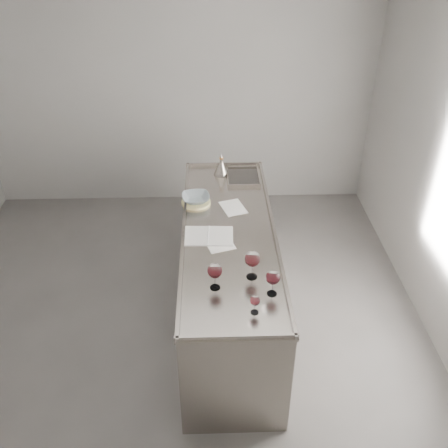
{
  "coord_description": "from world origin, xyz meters",
  "views": [
    {
      "loc": [
        0.35,
        -3.07,
        3.21
      ],
      "look_at": [
        0.46,
        0.28,
        1.02
      ],
      "focal_mm": 40.0,
      "sensor_mm": 36.0,
      "label": 1
    }
  ],
  "objects_px": {
    "counter": "(229,276)",
    "wine_glass_left": "(215,271)",
    "wine_glass_small": "(255,301)",
    "wine_funnel": "(221,168)",
    "wine_glass_middle": "(252,259)",
    "ceramic_bowl": "(196,198)",
    "notebook": "(208,236)",
    "wine_glass_right": "(273,278)"
  },
  "relations": [
    {
      "from": "wine_funnel",
      "to": "wine_glass_right",
      "type": "bearing_deg",
      "value": -80.53
    },
    {
      "from": "counter",
      "to": "wine_glass_left",
      "type": "height_order",
      "value": "wine_glass_left"
    },
    {
      "from": "counter",
      "to": "wine_glass_right",
      "type": "xyz_separation_m",
      "value": [
        0.26,
        -0.78,
        0.61
      ]
    },
    {
      "from": "wine_glass_left",
      "to": "wine_funnel",
      "type": "bearing_deg",
      "value": 86.91
    },
    {
      "from": "wine_funnel",
      "to": "wine_glass_middle",
      "type": "bearing_deg",
      "value": -83.8
    },
    {
      "from": "wine_glass_small",
      "to": "wine_glass_middle",
      "type": "bearing_deg",
      "value": 88.39
    },
    {
      "from": "counter",
      "to": "wine_glass_middle",
      "type": "distance_m",
      "value": 0.87
    },
    {
      "from": "wine_glass_left",
      "to": "wine_funnel",
      "type": "relative_size",
      "value": 0.9
    },
    {
      "from": "wine_glass_left",
      "to": "ceramic_bowl",
      "type": "bearing_deg",
      "value": 97.42
    },
    {
      "from": "wine_glass_right",
      "to": "wine_funnel",
      "type": "relative_size",
      "value": 0.87
    },
    {
      "from": "wine_glass_middle",
      "to": "wine_funnel",
      "type": "bearing_deg",
      "value": 96.2
    },
    {
      "from": "wine_glass_left",
      "to": "wine_funnel",
      "type": "distance_m",
      "value": 1.71
    },
    {
      "from": "wine_glass_left",
      "to": "ceramic_bowl",
      "type": "relative_size",
      "value": 0.83
    },
    {
      "from": "wine_glass_left",
      "to": "wine_funnel",
      "type": "xyz_separation_m",
      "value": [
        0.09,
        1.7,
        -0.07
      ]
    },
    {
      "from": "counter",
      "to": "wine_glass_small",
      "type": "bearing_deg",
      "value": -82.31
    },
    {
      "from": "counter",
      "to": "wine_glass_small",
      "type": "relative_size",
      "value": 17.39
    },
    {
      "from": "wine_glass_left",
      "to": "ceramic_bowl",
      "type": "xyz_separation_m",
      "value": [
        -0.15,
        1.16,
        -0.09
      ]
    },
    {
      "from": "wine_glass_middle",
      "to": "wine_glass_small",
      "type": "height_order",
      "value": "wine_glass_middle"
    },
    {
      "from": "notebook",
      "to": "ceramic_bowl",
      "type": "bearing_deg",
      "value": 104.1
    },
    {
      "from": "wine_glass_left",
      "to": "wine_glass_middle",
      "type": "relative_size",
      "value": 0.92
    },
    {
      "from": "wine_glass_right",
      "to": "wine_funnel",
      "type": "bearing_deg",
      "value": 99.47
    },
    {
      "from": "wine_glass_middle",
      "to": "wine_glass_small",
      "type": "xyz_separation_m",
      "value": [
        -0.01,
        -0.37,
        -0.06
      ]
    },
    {
      "from": "wine_glass_small",
      "to": "ceramic_bowl",
      "type": "distance_m",
      "value": 1.47
    },
    {
      "from": "counter",
      "to": "notebook",
      "type": "xyz_separation_m",
      "value": [
        -0.17,
        -0.08,
        0.47
      ]
    },
    {
      "from": "wine_glass_small",
      "to": "notebook",
      "type": "relative_size",
      "value": 0.34
    },
    {
      "from": "wine_glass_left",
      "to": "wine_glass_small",
      "type": "relative_size",
      "value": 1.46
    },
    {
      "from": "wine_funnel",
      "to": "counter",
      "type": "bearing_deg",
      "value": -88.11
    },
    {
      "from": "wine_glass_small",
      "to": "wine_funnel",
      "type": "distance_m",
      "value": 1.97
    },
    {
      "from": "wine_glass_left",
      "to": "notebook",
      "type": "relative_size",
      "value": 0.5
    },
    {
      "from": "counter",
      "to": "wine_glass_small",
      "type": "xyz_separation_m",
      "value": [
        0.13,
        -0.96,
        0.57
      ]
    },
    {
      "from": "notebook",
      "to": "wine_funnel",
      "type": "relative_size",
      "value": 1.79
    },
    {
      "from": "counter",
      "to": "wine_glass_middle",
      "type": "bearing_deg",
      "value": -76.72
    },
    {
      "from": "wine_funnel",
      "to": "ceramic_bowl",
      "type": "bearing_deg",
      "value": -113.91
    },
    {
      "from": "counter",
      "to": "notebook",
      "type": "distance_m",
      "value": 0.51
    },
    {
      "from": "wine_glass_right",
      "to": "notebook",
      "type": "height_order",
      "value": "wine_glass_right"
    },
    {
      "from": "counter",
      "to": "wine_glass_right",
      "type": "bearing_deg",
      "value": -71.31
    },
    {
      "from": "wine_glass_left",
      "to": "wine_glass_middle",
      "type": "height_order",
      "value": "wine_glass_middle"
    },
    {
      "from": "wine_glass_left",
      "to": "wine_glass_right",
      "type": "xyz_separation_m",
      "value": [
        0.39,
        -0.08,
        -0.0
      ]
    },
    {
      "from": "wine_glass_left",
      "to": "wine_glass_right",
      "type": "relative_size",
      "value": 1.03
    },
    {
      "from": "wine_glass_right",
      "to": "notebook",
      "type": "xyz_separation_m",
      "value": [
        -0.43,
        0.7,
        -0.13
      ]
    },
    {
      "from": "wine_glass_middle",
      "to": "notebook",
      "type": "relative_size",
      "value": 0.54
    },
    {
      "from": "wine_glass_middle",
      "to": "ceramic_bowl",
      "type": "bearing_deg",
      "value": 111.66
    }
  ]
}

